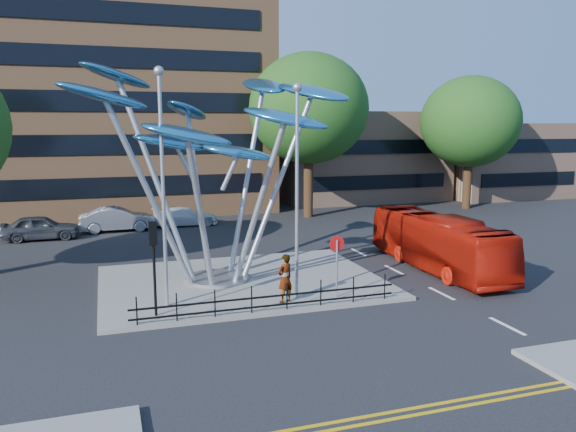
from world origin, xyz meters
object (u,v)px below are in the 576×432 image
object	(u,v)px
leaf_sculpture	(212,125)
tree_far	(470,122)
street_lamp_left	(162,168)
parked_car_mid	(117,219)
red_bus	(438,242)
parked_car_left	(40,228)
parked_car_right	(185,216)
no_entry_sign_island	(337,256)
pedestrian	(285,278)
tree_right	(309,109)
street_lamp_right	(297,172)
traffic_light_island	(153,248)

from	to	relation	value
leaf_sculpture	tree_far	bearing A→B (deg)	32.48
street_lamp_left	parked_car_mid	distance (m)	17.68
red_bus	parked_car_left	world-z (taller)	red_bus
red_bus	parked_car_right	distance (m)	18.54
no_entry_sign_island	pedestrian	size ratio (longest dim) A/B	1.29
red_bus	pedestrian	world-z (taller)	red_bus
tree_right	street_lamp_left	bearing A→B (deg)	-124.05
tree_right	street_lamp_right	size ratio (longest dim) A/B	1.46
traffic_light_island	pedestrian	distance (m)	5.09
leaf_sculpture	street_lamp_left	size ratio (longest dim) A/B	1.45
traffic_light_island	no_entry_sign_island	distance (m)	7.05
tree_far	parked_car_right	xyz separation A→B (m)	(-23.33, -0.83, -6.47)
street_lamp_left	parked_car_right	distance (m)	18.56
street_lamp_left	red_bus	bearing A→B (deg)	8.63
tree_far	parked_car_right	size ratio (longest dim) A/B	2.45
parked_car_right	leaf_sculpture	bearing A→B (deg)	176.74
red_bus	pedestrian	bearing A→B (deg)	-159.88
leaf_sculpture	parked_car_mid	bearing A→B (deg)	105.21
tree_far	street_lamp_right	distance (m)	28.76
leaf_sculpture	parked_car_right	xyz separation A→B (m)	(0.73, 14.49, -6.23)
leaf_sculpture	red_bus	size ratio (longest dim) A/B	1.33
parked_car_mid	red_bus	bearing A→B (deg)	-137.18
parked_car_right	parked_car_mid	bearing A→B (deg)	97.82
parked_car_mid	leaf_sculpture	bearing A→B (deg)	-165.56
no_entry_sign_island	parked_car_right	xyz separation A→B (m)	(-3.33, 18.65, -1.18)
parked_car_mid	pedestrian	bearing A→B (deg)	-163.26
parked_car_right	red_bus	bearing A→B (deg)	-148.29
pedestrian	parked_car_left	world-z (taller)	pedestrian
street_lamp_right	traffic_light_island	distance (m)	6.05
red_bus	parked_car_mid	bearing A→B (deg)	134.75
street_lamp_left	parked_car_left	bearing A→B (deg)	110.58
tree_right	pedestrian	xyz separation A→B (m)	(-8.15, -19.50, -6.94)
leaf_sculpture	parked_car_left	world-z (taller)	leaf_sculpture
tree_far	parked_car_right	world-z (taller)	tree_far
tree_right	leaf_sculpture	xyz separation A→B (m)	(-10.07, -15.32, -1.16)
street_lamp_left	parked_car_left	xyz separation A→B (m)	(-5.83, 15.54, -4.60)
leaf_sculpture	parked_car_right	bearing A→B (deg)	87.10
tree_right	traffic_light_island	xyz separation A→B (m)	(-13.00, -19.50, -5.42)
tree_far	parked_car_left	xyz separation A→B (m)	(-32.33, -2.96, -6.35)
no_entry_sign_island	parked_car_mid	distance (m)	19.67
red_bus	leaf_sculpture	bearing A→B (deg)	174.63
parked_car_left	parked_car_mid	bearing A→B (deg)	-72.35
tree_far	red_bus	world-z (taller)	tree_far
traffic_light_island	parked_car_right	distance (m)	19.13
leaf_sculpture	tree_right	bearing A→B (deg)	56.69
parked_car_right	pedestrian	bearing A→B (deg)	-176.71
leaf_sculpture	parked_car_mid	xyz separation A→B (m)	(-3.77, 13.84, -6.09)
tree_far	pedestrian	size ratio (longest dim) A/B	5.71
pedestrian	tree_right	bearing A→B (deg)	-136.97
no_entry_sign_island	parked_car_right	bearing A→B (deg)	100.13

